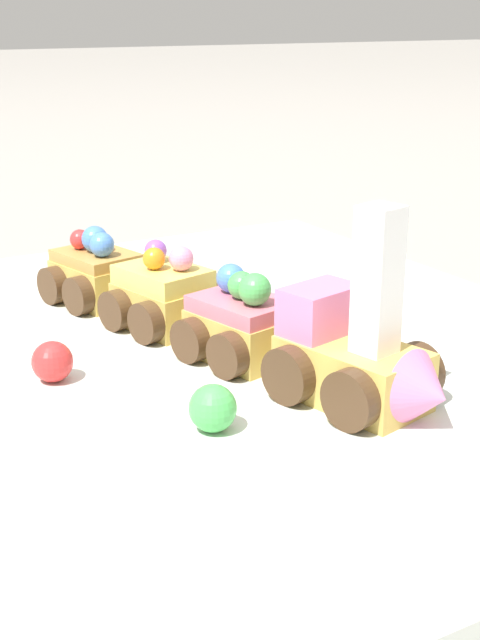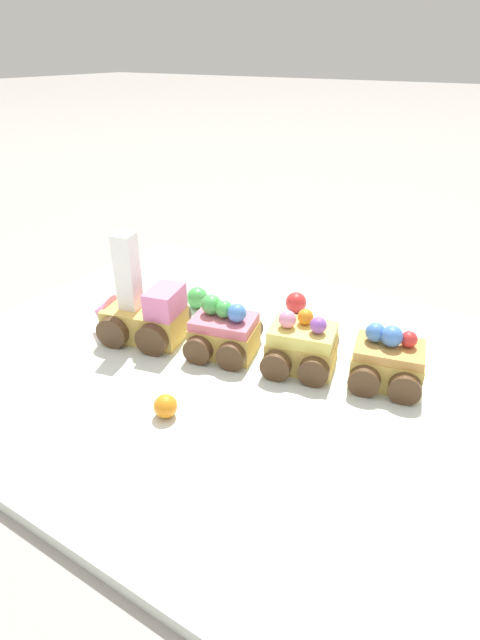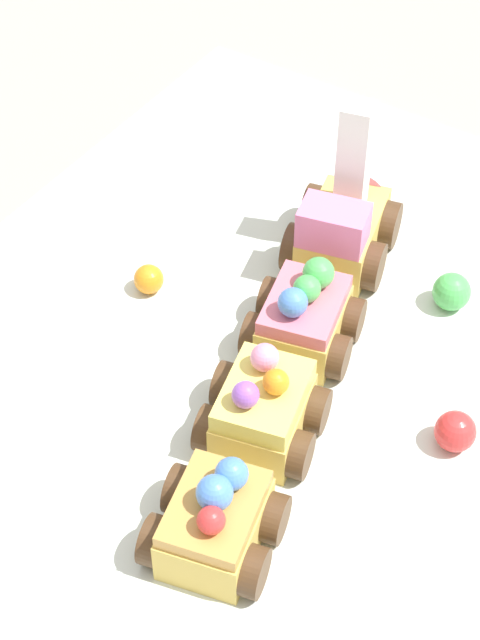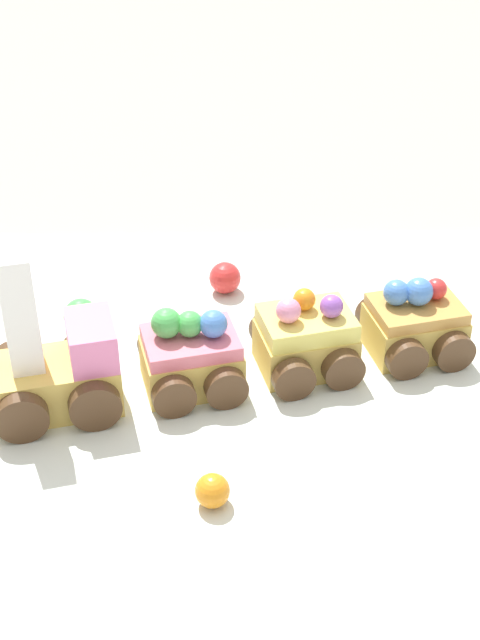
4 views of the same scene
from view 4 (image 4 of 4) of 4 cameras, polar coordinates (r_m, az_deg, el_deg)
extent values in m
plane|color=gray|center=(0.62, -0.53, -5.83)|extent=(10.00, 10.00, 0.00)
cube|color=silver|center=(0.62, -0.53, -5.40)|extent=(0.60, 0.47, 0.01)
cube|color=#E0BC56|center=(0.61, -11.42, -4.05)|extent=(0.09, 0.07, 0.04)
cube|color=pink|center=(0.59, -9.13, -1.24)|extent=(0.04, 0.05, 0.03)
cube|color=white|center=(0.59, -13.14, -2.12)|extent=(0.03, 0.03, 0.02)
cube|color=white|center=(0.58, -13.41, -0.46)|extent=(0.03, 0.03, 0.02)
cube|color=white|center=(0.57, -13.68, 1.27)|extent=(0.03, 0.03, 0.02)
cube|color=white|center=(0.56, -13.96, 3.06)|extent=(0.03, 0.03, 0.02)
cylinder|color=#4C331E|center=(0.63, -13.74, -2.77)|extent=(0.04, 0.02, 0.03)
cylinder|color=#4C331E|center=(0.59, -13.44, -6.12)|extent=(0.04, 0.02, 0.03)
cylinder|color=#4C331E|center=(0.63, -9.55, -2.17)|extent=(0.04, 0.02, 0.03)
cylinder|color=#4C331E|center=(0.59, -8.89, -5.48)|extent=(0.04, 0.02, 0.03)
cube|color=#E0BC56|center=(0.62, -2.78, -2.95)|extent=(0.07, 0.06, 0.03)
cube|color=#E57084|center=(0.61, -2.83, -1.40)|extent=(0.07, 0.06, 0.01)
sphere|color=#4C84E0|center=(0.60, -1.36, -0.24)|extent=(0.02, 0.02, 0.02)
sphere|color=#4CBC56|center=(0.60, -2.89, -0.25)|extent=(0.02, 0.02, 0.02)
sphere|color=#4CBC56|center=(0.60, -4.38, -0.19)|extent=(0.03, 0.03, 0.02)
cylinder|color=#4C331E|center=(0.64, -4.92, -1.69)|extent=(0.03, 0.02, 0.03)
cylinder|color=#4C331E|center=(0.59, -3.89, -4.92)|extent=(0.03, 0.02, 0.03)
cylinder|color=#4C331E|center=(0.64, -1.77, -1.23)|extent=(0.03, 0.02, 0.03)
cylinder|color=#4C331E|center=(0.60, -0.49, -4.39)|extent=(0.03, 0.02, 0.03)
cube|color=#E0BC56|center=(0.64, 4.54, -1.82)|extent=(0.07, 0.06, 0.03)
cube|color=#EFE066|center=(0.62, 4.63, -0.16)|extent=(0.07, 0.06, 0.01)
sphere|color=#9956C6|center=(0.61, 6.22, 0.89)|extent=(0.02, 0.02, 0.02)
sphere|color=orange|center=(0.62, 4.48, 1.33)|extent=(0.02, 0.02, 0.02)
sphere|color=pink|center=(0.61, 3.46, 0.61)|extent=(0.02, 0.02, 0.02)
cylinder|color=#4C331E|center=(0.65, 2.23, -0.64)|extent=(0.03, 0.02, 0.03)
cylinder|color=#4C331E|center=(0.61, 3.79, -3.69)|extent=(0.03, 0.02, 0.03)
cylinder|color=#4C331E|center=(0.66, 5.21, -0.19)|extent=(0.03, 0.02, 0.03)
cylinder|color=#4C331E|center=(0.62, 6.97, -3.16)|extent=(0.03, 0.02, 0.03)
cube|color=#E0BC56|center=(0.66, 11.37, -0.73)|extent=(0.07, 0.06, 0.03)
cube|color=#CC9347|center=(0.65, 11.56, 0.70)|extent=(0.07, 0.06, 0.01)
sphere|color=red|center=(0.66, 12.75, 1.96)|extent=(0.02, 0.02, 0.02)
sphere|color=#4C84E0|center=(0.65, 11.70, 1.80)|extent=(0.02, 0.02, 0.02)
sphere|color=#4C84E0|center=(0.64, 10.30, 1.75)|extent=(0.02, 0.02, 0.02)
cylinder|color=#4C331E|center=(0.68, 8.98, 0.37)|extent=(0.03, 0.02, 0.03)
cylinder|color=#4C331E|center=(0.64, 10.95, -2.49)|extent=(0.03, 0.02, 0.03)
cylinder|color=#4C331E|center=(0.69, 11.73, 0.78)|extent=(0.03, 0.02, 0.03)
cylinder|color=#4C331E|center=(0.65, 13.85, -1.98)|extent=(0.03, 0.02, 0.03)
sphere|color=#4CBC56|center=(0.68, -9.84, 0.28)|extent=(0.03, 0.03, 0.03)
sphere|color=red|center=(0.72, -0.75, 2.72)|extent=(0.03, 0.03, 0.03)
sphere|color=orange|center=(0.53, -1.37, -10.86)|extent=(0.02, 0.02, 0.02)
camera|label=1|loc=(0.93, -35.25, 17.75)|focal=50.00mm
camera|label=2|loc=(0.28, 55.15, -2.94)|focal=28.00mm
camera|label=3|loc=(0.84, 36.88, 38.23)|focal=60.00mm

